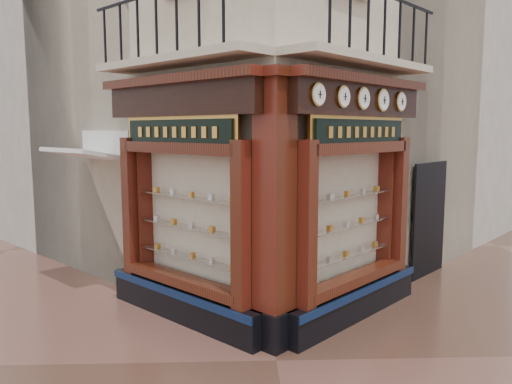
{
  "coord_description": "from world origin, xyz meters",
  "views": [
    {
      "loc": [
        -0.52,
        -6.46,
        3.14
      ],
      "look_at": [
        -0.2,
        2.0,
        2.08
      ],
      "focal_mm": 35.0,
      "sensor_mm": 36.0,
      "label": 1
    }
  ],
  "objects_px": {
    "clock_b": "(343,97)",
    "clock_d": "(383,100)",
    "clock_c": "(363,98)",
    "signboard_left": "(178,132)",
    "clock_a": "(318,94)",
    "corner_pilaster": "(274,214)",
    "signboard_right": "(361,132)",
    "awning": "(91,289)",
    "clock_e": "(401,102)"
  },
  "relations": [
    {
      "from": "clock_b",
      "to": "clock_d",
      "type": "relative_size",
      "value": 0.88
    },
    {
      "from": "clock_c",
      "to": "signboard_left",
      "type": "distance_m",
      "value": 2.95
    },
    {
      "from": "clock_a",
      "to": "signboard_left",
      "type": "xyz_separation_m",
      "value": [
        -2.06,
        1.02,
        -0.52
      ]
    },
    {
      "from": "corner_pilaster",
      "to": "clock_c",
      "type": "bearing_deg",
      "value": -14.87
    },
    {
      "from": "signboard_left",
      "to": "signboard_right",
      "type": "height_order",
      "value": "signboard_right"
    },
    {
      "from": "clock_a",
      "to": "clock_c",
      "type": "relative_size",
      "value": 0.92
    },
    {
      "from": "clock_a",
      "to": "awning",
      "type": "height_order",
      "value": "clock_a"
    },
    {
      "from": "clock_c",
      "to": "clock_e",
      "type": "distance_m",
      "value": 1.24
    },
    {
      "from": "clock_a",
      "to": "clock_d",
      "type": "relative_size",
      "value": 0.87
    },
    {
      "from": "awning",
      "to": "clock_b",
      "type": "bearing_deg",
      "value": -162.15
    },
    {
      "from": "clock_b",
      "to": "clock_d",
      "type": "distance_m",
      "value": 1.18
    },
    {
      "from": "clock_e",
      "to": "signboard_right",
      "type": "height_order",
      "value": "clock_e"
    },
    {
      "from": "clock_d",
      "to": "signboard_left",
      "type": "distance_m",
      "value": 3.38
    },
    {
      "from": "clock_b",
      "to": "clock_c",
      "type": "height_order",
      "value": "clock_c"
    },
    {
      "from": "clock_e",
      "to": "awning",
      "type": "distance_m",
      "value": 6.88
    },
    {
      "from": "clock_a",
      "to": "clock_c",
      "type": "xyz_separation_m",
      "value": [
        0.84,
        0.84,
        0.0
      ]
    },
    {
      "from": "signboard_right",
      "to": "clock_c",
      "type": "bearing_deg",
      "value": -142.14
    },
    {
      "from": "clock_a",
      "to": "signboard_left",
      "type": "height_order",
      "value": "clock_a"
    },
    {
      "from": "clock_d",
      "to": "signboard_right",
      "type": "distance_m",
      "value": 0.71
    },
    {
      "from": "awning",
      "to": "signboard_right",
      "type": "relative_size",
      "value": 0.86
    },
    {
      "from": "clock_a",
      "to": "clock_e",
      "type": "bearing_deg",
      "value": 0.0
    },
    {
      "from": "clock_b",
      "to": "clock_d",
      "type": "bearing_deg",
      "value": 0.0
    },
    {
      "from": "corner_pilaster",
      "to": "clock_e",
      "type": "height_order",
      "value": "corner_pilaster"
    },
    {
      "from": "clock_c",
      "to": "clock_d",
      "type": "bearing_deg",
      "value": 0.0
    },
    {
      "from": "clock_e",
      "to": "signboard_left",
      "type": "height_order",
      "value": "clock_e"
    },
    {
      "from": "signboard_left",
      "to": "clock_e",
      "type": "bearing_deg",
      "value": -124.51
    },
    {
      "from": "clock_c",
      "to": "clock_d",
      "type": "distance_m",
      "value": 0.61
    },
    {
      "from": "clock_b",
      "to": "signboard_right",
      "type": "distance_m",
      "value": 0.88
    },
    {
      "from": "clock_d",
      "to": "corner_pilaster",
      "type": "bearing_deg",
      "value": 169.12
    },
    {
      "from": "signboard_left",
      "to": "clock_b",
      "type": "bearing_deg",
      "value": -147.97
    },
    {
      "from": "corner_pilaster",
      "to": "clock_e",
      "type": "relative_size",
      "value": 11.8
    },
    {
      "from": "clock_b",
      "to": "signboard_right",
      "type": "xyz_separation_m",
      "value": [
        0.42,
        0.58,
        -0.52
      ]
    },
    {
      "from": "clock_d",
      "to": "clock_c",
      "type": "bearing_deg",
      "value": -180.0
    },
    {
      "from": "clock_e",
      "to": "clock_b",
      "type": "bearing_deg",
      "value": 180.0
    },
    {
      "from": "awning",
      "to": "signboard_left",
      "type": "relative_size",
      "value": 0.87
    },
    {
      "from": "clock_a",
      "to": "signboard_right",
      "type": "bearing_deg",
      "value": 4.74
    },
    {
      "from": "clock_e",
      "to": "signboard_right",
      "type": "bearing_deg",
      "value": 174.26
    },
    {
      "from": "signboard_left",
      "to": "signboard_right",
      "type": "xyz_separation_m",
      "value": [
        2.92,
        0.0,
        0.0
      ]
    },
    {
      "from": "awning",
      "to": "signboard_left",
      "type": "height_order",
      "value": "signboard_left"
    },
    {
      "from": "corner_pilaster",
      "to": "clock_b",
      "type": "xyz_separation_m",
      "value": [
        1.04,
        0.44,
        1.67
      ]
    },
    {
      "from": "clock_d",
      "to": "signboard_left",
      "type": "xyz_separation_m",
      "value": [
        -3.33,
        -0.26,
        -0.52
      ]
    },
    {
      "from": "corner_pilaster",
      "to": "clock_a",
      "type": "height_order",
      "value": "corner_pilaster"
    },
    {
      "from": "clock_a",
      "to": "awning",
      "type": "bearing_deg",
      "value": 100.81
    },
    {
      "from": "awning",
      "to": "signboard_right",
      "type": "bearing_deg",
      "value": -154.36
    },
    {
      "from": "clock_c",
      "to": "signboard_left",
      "type": "relative_size",
      "value": 0.18
    },
    {
      "from": "clock_b",
      "to": "signboard_left",
      "type": "relative_size",
      "value": 0.17
    },
    {
      "from": "clock_a",
      "to": "clock_e",
      "type": "xyz_separation_m",
      "value": [
        1.72,
        1.72,
        0.0
      ]
    },
    {
      "from": "clock_d",
      "to": "clock_b",
      "type": "bearing_deg",
      "value": -180.0
    },
    {
      "from": "clock_a",
      "to": "clock_c",
      "type": "bearing_deg",
      "value": 0.0
    },
    {
      "from": "corner_pilaster",
      "to": "signboard_left",
      "type": "relative_size",
      "value": 2.03
    }
  ]
}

